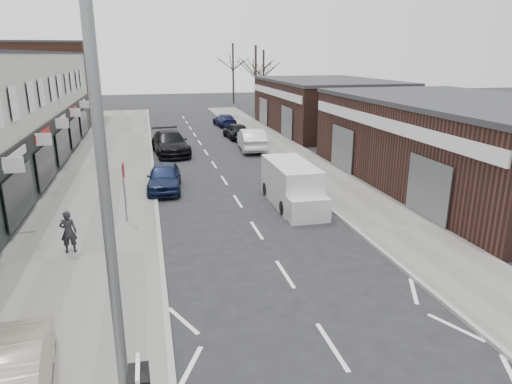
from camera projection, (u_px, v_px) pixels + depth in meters
pavement_left at (107, 170)px, 28.40m from camera, size 5.50×64.00×0.12m
pavement_right at (297, 159)px, 31.17m from camera, size 3.50×64.00×0.12m
brick_block_far at (51, 84)px, 47.18m from camera, size 8.00×10.00×8.00m
right_unit_near at (464, 145)px, 24.59m from camera, size 10.00×18.00×4.50m
right_unit_far at (326, 106)px, 43.21m from camera, size 10.00×16.00×4.50m
tree_far_a at (256, 113)px, 56.12m from camera, size 3.60×3.60×8.00m
tree_far_b at (263, 107)px, 62.26m from camera, size 3.60×3.60×7.50m
tree_far_c at (234, 104)px, 67.18m from camera, size 3.60×3.60×8.50m
street_lamp at (122, 228)px, 6.34m from camera, size 2.23×0.22×8.00m
warning_sign at (124, 174)px, 18.82m from camera, size 0.12×0.80×2.70m
white_van at (292, 186)px, 21.67m from camera, size 1.85×5.19×2.02m
sedan_on_pavement at (6, 377)px, 8.98m from camera, size 2.04×4.51×1.43m
pedestrian at (68, 232)px, 16.18m from camera, size 0.57×0.38×1.56m
parked_car_left_a at (164, 177)px, 24.10m from camera, size 2.04×4.34×1.43m
parked_car_left_b at (170, 143)px, 32.90m from camera, size 2.81×5.84×1.64m
parked_car_right_a at (252, 139)px, 34.24m from camera, size 2.14×5.08×1.63m
parked_car_right_b at (236, 131)px, 38.95m from camera, size 1.95×4.15×1.37m
parked_car_right_c at (225, 120)px, 45.73m from camera, size 2.09×4.34×1.22m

